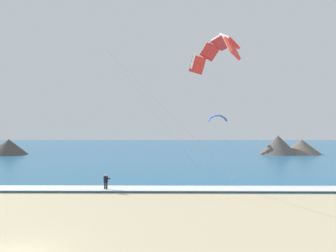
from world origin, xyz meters
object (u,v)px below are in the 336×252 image
kite_primary (216,50)px  kite_distant (217,117)px  surfboard (106,191)px  kitesurfer (106,182)px

kite_primary → kite_distant: size_ratio=3.04×
surfboard → kite_primary: 18.48m
kitesurfer → kite_distant: kite_distant is taller
surfboard → kite_primary: size_ratio=0.10×
kitesurfer → kite_distant: bearing=67.9°
kitesurfer → kite_primary: bearing=20.7°
kite_distant → kitesurfer: bearing=-112.1°
surfboard → kite_distant: 46.94m
surfboard → kitesurfer: bearing=70.1°
surfboard → kitesurfer: 0.91m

